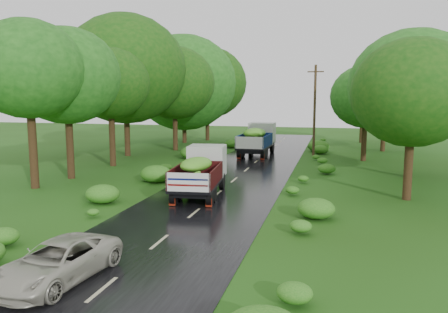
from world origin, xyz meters
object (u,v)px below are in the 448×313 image
(truck_near, at_px, (201,169))
(truck_far, at_px, (258,138))
(utility_pole, at_px, (315,110))
(car, at_px, (58,261))

(truck_near, xyz_separation_m, truck_far, (0.22, 16.19, 0.18))
(truck_far, xyz_separation_m, utility_pole, (4.82, 0.59, 2.47))
(truck_far, xyz_separation_m, car, (-0.91, -27.63, -0.98))
(truck_near, distance_m, utility_pole, 17.72)
(truck_near, bearing_deg, car, -99.51)
(car, bearing_deg, utility_pole, 84.85)
(truck_near, distance_m, truck_far, 16.19)
(truck_near, height_order, truck_far, truck_far)
(truck_near, relative_size, truck_far, 0.90)
(truck_near, xyz_separation_m, car, (-0.68, -11.44, -0.80))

